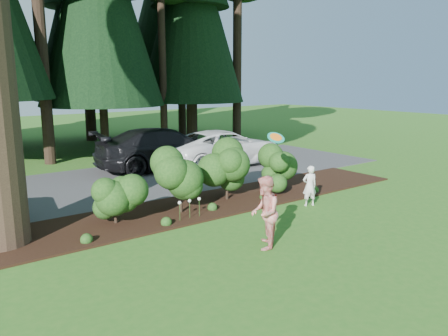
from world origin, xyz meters
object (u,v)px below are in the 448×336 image
(car_white_suv, at_px, (224,148))
(child, at_px, (310,186))
(car_dark_suv, at_px, (166,148))
(adult, at_px, (265,213))
(frisbee, at_px, (276,138))

(car_white_suv, height_order, child, car_white_suv)
(car_dark_suv, distance_m, child, 7.18)
(adult, bearing_deg, car_white_suv, -166.08)
(car_dark_suv, relative_size, adult, 3.56)
(car_dark_suv, distance_m, frisbee, 7.25)
(car_white_suv, xyz_separation_m, frisbee, (-2.95, -6.24, 1.32))
(adult, bearing_deg, child, 162.20)
(adult, distance_m, frisbee, 2.82)
(car_dark_suv, bearing_deg, car_white_suv, -103.31)
(car_white_suv, xyz_separation_m, child, (-1.59, -6.27, -0.18))
(car_dark_suv, xyz_separation_m, child, (0.71, -7.14, -0.26))
(frisbee, bearing_deg, car_white_suv, 64.74)
(car_white_suv, height_order, frisbee, frisbee)
(car_white_suv, height_order, adult, adult)
(frisbee, bearing_deg, child, -1.11)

